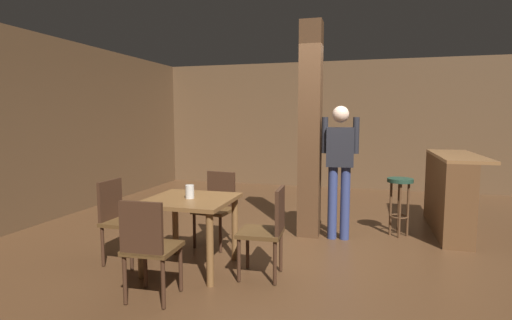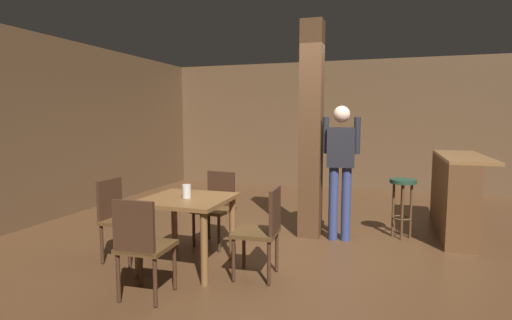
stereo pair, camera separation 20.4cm
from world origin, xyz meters
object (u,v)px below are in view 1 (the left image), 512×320
chair_north (217,204)px  chair_south (149,244)px  napkin_cup (190,192)px  bar_counter (448,192)px  dining_table (190,211)px  standing_person (340,162)px  chair_east (268,227)px  chair_west (120,216)px  bar_stool_near (400,193)px

chair_north → chair_south: bearing=-89.7°
napkin_cup → chair_north: bearing=91.5°
napkin_cup → bar_counter: size_ratio=0.08×
dining_table → standing_person: bearing=45.8°
chair_south → napkin_cup: chair_south is taller
chair_east → standing_person: bearing=68.6°
dining_table → chair_west: 0.82m
bar_counter → standing_person: bearing=-152.0°
chair_south → chair_north: same height
bar_stool_near → bar_counter: bearing=31.1°
chair_west → dining_table: bearing=2.7°
chair_south → chair_north: size_ratio=1.00×
chair_east → bar_counter: bar_counter is taller
standing_person → bar_stool_near: bearing=25.2°
bar_counter → bar_stool_near: size_ratio=2.22×
bar_stool_near → dining_table: bearing=-140.2°
chair_south → standing_person: (1.42, 2.26, 0.50)m
chair_east → chair_north: bearing=136.1°
dining_table → bar_stool_near: size_ratio=1.12×
dining_table → napkin_cup: (0.00, -0.01, 0.21)m
dining_table → chair_east: bearing=-1.3°
napkin_cup → bar_stool_near: size_ratio=0.18×
dining_table → bar_counter: (2.83, 2.21, -0.06)m
chair_west → bar_stool_near: size_ratio=1.15×
dining_table → napkin_cup: bearing=-80.6°
chair_east → standing_person: (0.58, 1.47, 0.50)m
chair_north → standing_person: (1.43, 0.65, 0.50)m
chair_west → chair_north: bearing=46.6°
chair_north → napkin_cup: (0.02, -0.81, 0.31)m
dining_table → bar_stool_near: bearing=39.8°
bar_counter → chair_west: bearing=-148.4°
chair_east → chair_south: size_ratio=1.00×
dining_table → chair_east: size_ratio=0.97×
chair_west → bar_stool_near: 3.52m
chair_west → standing_person: size_ratio=0.52×
standing_person → bar_counter: (1.42, 0.76, -0.45)m
dining_table → chair_north: bearing=91.4°
standing_person → bar_stool_near: (0.77, 0.36, -0.43)m
chair_west → bar_counter: 4.29m
chair_north → bar_stool_near: chair_north is taller
dining_table → chair_north: (-0.02, 0.80, -0.10)m
napkin_cup → chair_east: bearing=-0.6°
dining_table → bar_stool_near: bar_stool_near is taller
dining_table → standing_person: 2.06m
dining_table → napkin_cup: 0.21m
chair_north → napkin_cup: bearing=-88.5°
chair_west → chair_south: (0.81, -0.77, 0.00)m
chair_east → bar_counter: bearing=48.1°
chair_south → bar_counter: bar_counter is taller
standing_person → napkin_cup: bearing=-134.0°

